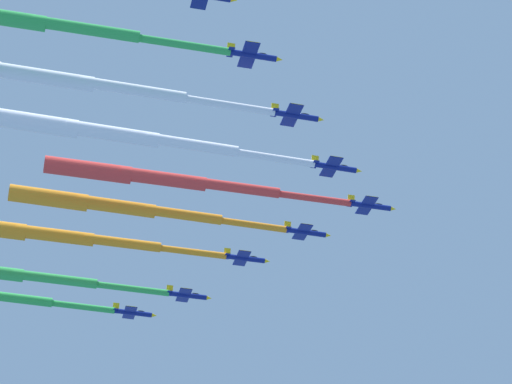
{
  "coord_description": "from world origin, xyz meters",
  "views": [
    {
      "loc": [
        -38.22,
        175.35,
        11.7
      ],
      "look_at": [
        0.0,
        0.0,
        173.34
      ],
      "focal_mm": 84.63,
      "sensor_mm": 36.0,
      "label": 1
    }
  ],
  "objects": [
    {
      "name": "jet_lead",
      "position": [
        17.89,
        7.18,
        174.01
      ],
      "size": [
        66.95,
        31.74,
        4.32
      ],
      "color": "navy"
    },
    {
      "name": "jet_port_inner",
      "position": [
        29.62,
        0.24,
        174.85
      ],
      "size": [
        62.7,
        30.91,
        4.38
      ],
      "color": "navy"
    },
    {
      "name": "jet_starboard_inner",
      "position": [
        23.18,
        23.56,
        171.93
      ],
      "size": [
        67.63,
        33.65,
        4.31
      ],
      "color": "navy"
    },
    {
      "name": "jet_port_mid",
      "position": [
        45.37,
        -6.35,
        175.31
      ],
      "size": [
        64.6,
        30.66,
        4.35
      ],
      "color": "navy"
    },
    {
      "name": "jet_starboard_mid",
      "position": [
        31.86,
        40.17,
        172.21
      ],
      "size": [
        73.52,
        35.97,
        4.34
      ],
      "color": "navy"
    }
  ]
}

